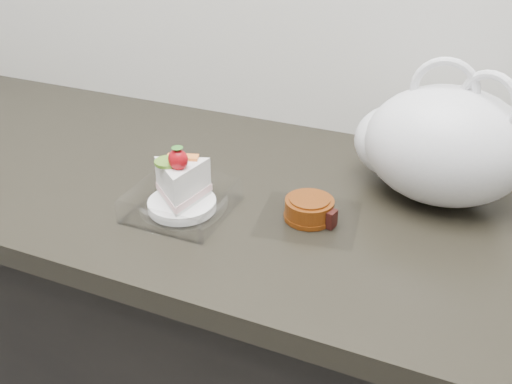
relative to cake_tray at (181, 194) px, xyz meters
The scene contains 4 objects.
counter 0.51m from the cake_tray, 50.37° to the left, with size 2.04×0.64×0.90m.
cake_tray is the anchor object (origin of this frame).
mooncake_wrap 0.22m from the cake_tray, 16.62° to the left, with size 0.18×0.17×0.04m.
plastic_bag 0.44m from the cake_tray, 30.74° to the left, with size 0.33×0.26×0.25m.
Camera 1 is at (0.35, 0.86, 1.41)m, focal length 40.00 mm.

